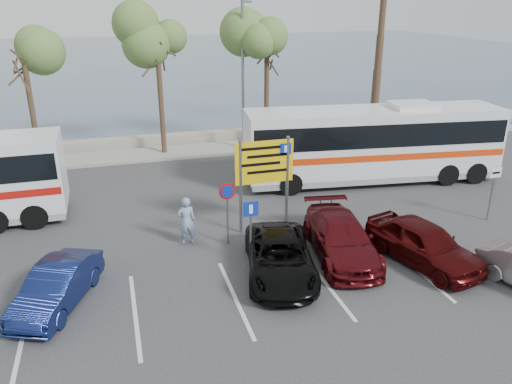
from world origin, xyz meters
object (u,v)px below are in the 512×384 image
object	(u,v)px
car_blue	(57,286)
suv_black	(280,257)
car_maroon	(341,238)
pedestrian_near	(186,221)
coach_bus_right	(372,146)
street_lamp_right	(243,69)
car_red	(424,243)
direction_sign	(264,169)
pedestrian_far	(384,163)

from	to	relation	value
car_blue	suv_black	xyz separation A→B (m)	(6.66, -0.20, 0.01)
car_maroon	pedestrian_near	size ratio (longest dim) A/B	2.61
coach_bus_right	suv_black	distance (m)	9.97
street_lamp_right	car_red	xyz separation A→B (m)	(2.30, -14.26, -3.87)
car_maroon	pedestrian_near	bearing A→B (deg)	163.15
suv_black	pedestrian_near	bearing A→B (deg)	142.94
car_blue	pedestrian_near	bearing A→B (deg)	56.47
street_lamp_right	car_blue	bearing A→B (deg)	-124.29
direction_sign	pedestrian_near	xyz separation A→B (m)	(-3.00, -0.33, -1.54)
street_lamp_right	car_maroon	xyz separation A→B (m)	(-0.10, -13.04, -3.92)
street_lamp_right	pedestrian_far	size ratio (longest dim) A/B	4.11
street_lamp_right	pedestrian_near	world-z (taller)	street_lamp_right
car_maroon	pedestrian_near	world-z (taller)	pedestrian_near
direction_sign	car_maroon	xyz separation A→B (m)	(1.90, -2.72, -1.75)
car_maroon	car_blue	bearing A→B (deg)	-168.34
pedestrian_near	car_red	bearing A→B (deg)	152.97
car_maroon	suv_black	world-z (taller)	car_maroon
suv_black	pedestrian_far	world-z (taller)	pedestrian_far
suv_black	car_maroon	bearing A→B (deg)	26.92
suv_black	car_blue	bearing A→B (deg)	-168.66
car_maroon	suv_black	bearing A→B (deg)	-156.95
street_lamp_right	car_blue	distance (m)	16.74
street_lamp_right	car_red	bearing A→B (deg)	-80.84
street_lamp_right	suv_black	size ratio (longest dim) A/B	1.79
car_blue	pedestrian_far	bearing A→B (deg)	47.17
pedestrian_near	pedestrian_far	world-z (taller)	pedestrian_far
suv_black	pedestrian_near	xyz separation A→B (m)	(-2.49, 2.98, 0.27)
direction_sign	coach_bus_right	size ratio (longest dim) A/B	0.30
street_lamp_right	car_maroon	world-z (taller)	street_lamp_right
direction_sign	coach_bus_right	bearing A→B (deg)	29.64
car_blue	street_lamp_right	bearing A→B (deg)	78.45
car_red	pedestrian_far	xyz separation A→B (m)	(2.66, 7.24, 0.25)
direction_sign	pedestrian_far	bearing A→B (deg)	25.39
car_red	street_lamp_right	bearing A→B (deg)	84.04
street_lamp_right	coach_bus_right	world-z (taller)	street_lamp_right
coach_bus_right	pedestrian_near	size ratio (longest dim) A/B	6.84
car_red	car_blue	bearing A→B (deg)	160.76
car_red	pedestrian_near	bearing A→B (deg)	138.55
car_red	pedestrian_near	xyz separation A→B (m)	(-7.29, 3.61, 0.17)
direction_sign	car_red	world-z (taller)	direction_sign
pedestrian_far	car_red	bearing A→B (deg)	128.26
car_blue	pedestrian_near	xyz separation A→B (m)	(4.17, 2.78, 0.28)
suv_black	pedestrian_near	distance (m)	3.89
car_maroon	car_red	size ratio (longest dim) A/B	1.10
car_red	suv_black	distance (m)	4.84
pedestrian_far	direction_sign	bearing A→B (deg)	83.83
pedestrian_near	pedestrian_far	distance (m)	10.60
car_maroon	car_red	xyz separation A→B (m)	(2.40, -1.22, 0.05)
car_blue	direction_sign	bearing A→B (deg)	46.23
car_maroon	car_red	distance (m)	2.69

